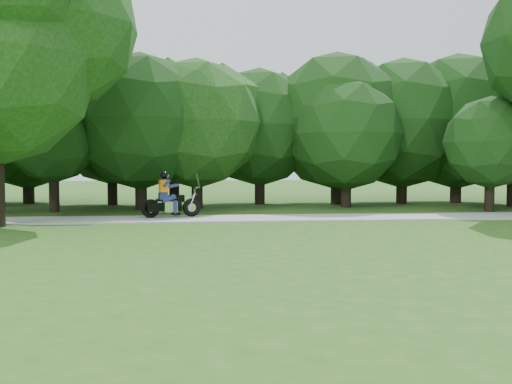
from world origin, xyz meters
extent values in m
plane|color=#275618|center=(0.00, 0.00, 0.00)|extent=(100.00, 100.00, 0.00)
cube|color=#AAAAA5|center=(0.00, 8.00, 0.03)|extent=(60.00, 2.20, 0.06)
cylinder|color=black|center=(9.34, 12.34, 0.65)|extent=(0.31, 0.31, 1.30)
sphere|color=#144313|center=(9.34, 12.34, 2.04)|extent=(2.25, 2.25, 2.25)
cylinder|color=black|center=(7.17, 10.10, 0.78)|extent=(0.38, 0.38, 1.55)
sphere|color=#1A3710|center=(7.17, 10.10, 2.74)|extent=(3.66, 3.66, 3.66)
cylinder|color=black|center=(2.08, 14.58, 0.90)|extent=(0.52, 0.52, 1.80)
sphere|color=#1A3710|center=(2.08, 14.58, 3.87)|extent=(6.36, 6.36, 6.36)
cylinder|color=black|center=(-6.67, 12.43, 0.90)|extent=(0.48, 0.48, 1.80)
sphere|color=#1A3710|center=(-6.67, 12.43, 3.64)|extent=(5.65, 5.65, 5.65)
cylinder|color=black|center=(5.32, 14.86, 0.90)|extent=(0.51, 0.51, 1.80)
sphere|color=#1A3710|center=(5.32, 14.86, 3.80)|extent=(6.16, 6.16, 6.16)
cylinder|color=black|center=(-9.95, 11.61, 0.90)|extent=(0.39, 0.39, 1.80)
sphere|color=#1A3710|center=(-9.95, 11.61, 3.03)|extent=(3.80, 3.80, 3.80)
cylinder|color=black|center=(2.07, 12.80, 0.79)|extent=(0.44, 0.44, 1.58)
sphere|color=#1A3710|center=(2.07, 12.80, 3.16)|extent=(4.86, 4.86, 4.86)
cylinder|color=black|center=(-8.21, 15.06, 0.90)|extent=(0.45, 0.45, 1.80)
sphere|color=#1A3710|center=(-8.21, 15.06, 3.41)|extent=(4.96, 4.96, 4.96)
cylinder|color=black|center=(-1.46, 15.07, 0.90)|extent=(0.48, 0.48, 1.80)
sphere|color=#1A3710|center=(-1.46, 15.07, 3.59)|extent=(5.50, 5.50, 5.50)
cylinder|color=black|center=(8.05, 14.96, 0.90)|extent=(0.53, 0.53, 1.80)
sphere|color=#1A3710|center=(8.05, 14.96, 3.91)|extent=(6.50, 6.50, 6.50)
cylinder|color=black|center=(-12.33, 16.57, 0.90)|extent=(0.52, 0.52, 1.80)
sphere|color=#1A3710|center=(-12.33, 16.57, 3.90)|extent=(6.46, 6.46, 6.46)
cylinder|color=black|center=(-4.37, 12.98, 0.90)|extent=(0.48, 0.48, 1.80)
sphere|color=#144313|center=(-4.37, 12.98, 3.60)|extent=(5.54, 5.54, 5.54)
cylinder|color=black|center=(-5.40, 14.57, 0.90)|extent=(0.45, 0.45, 1.80)
sphere|color=#1A3710|center=(-5.40, 14.57, 3.44)|extent=(5.05, 5.05, 5.05)
sphere|color=#144313|center=(-8.74, 7.30, 6.20)|extent=(5.12, 5.12, 5.12)
torus|color=black|center=(-5.95, 8.22, 0.38)|extent=(0.67, 0.32, 0.64)
torus|color=black|center=(-4.56, 8.53, 0.38)|extent=(0.67, 0.32, 0.64)
cube|color=black|center=(-5.42, 8.34, 0.43)|extent=(1.05, 0.44, 0.29)
cube|color=silver|center=(-5.28, 8.37, 0.43)|extent=(0.50, 0.40, 0.37)
cube|color=black|center=(-5.06, 8.42, 0.70)|extent=(0.53, 0.38, 0.24)
cube|color=black|center=(-5.53, 8.31, 0.67)|extent=(0.53, 0.39, 0.09)
cylinder|color=silver|center=(-4.52, 8.54, 0.70)|extent=(0.36, 0.12, 0.83)
cylinder|color=silver|center=(-4.37, 8.57, 1.10)|extent=(0.16, 0.58, 0.03)
cube|color=black|center=(-5.86, 8.03, 0.43)|extent=(0.40, 0.19, 0.31)
cube|color=black|center=(-5.95, 8.42, 0.43)|extent=(0.40, 0.19, 0.31)
cube|color=navy|center=(-5.53, 8.31, 0.80)|extent=(0.35, 0.40, 0.22)
cube|color=navy|center=(-5.51, 8.31, 1.13)|extent=(0.32, 0.43, 0.52)
cube|color=orange|center=(-5.51, 8.31, 1.15)|extent=(0.35, 0.47, 0.40)
sphere|color=black|center=(-5.49, 8.32, 1.51)|extent=(0.26, 0.26, 0.26)
camera|label=1|loc=(-4.35, -11.38, 1.96)|focal=40.00mm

